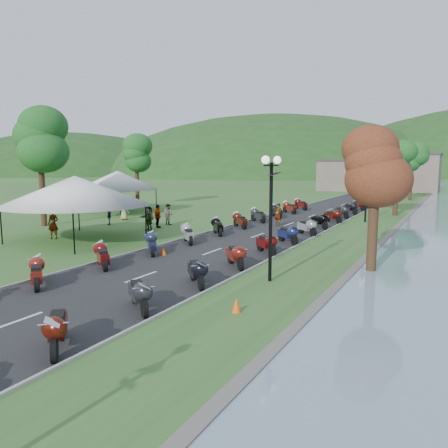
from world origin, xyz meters
The scene contains 12 objects.
road centered at (0.00, 40.00, 0.01)m, with size 7.00×120.00×0.02m, color #272729.
hills_backdrop centered at (0.00, 200.00, 0.00)m, with size 360.00×120.00×76.00m, color #285621, non-canonical shape.
far_building centered at (-2.00, 85.00, 2.50)m, with size 18.00×16.00×5.00m, color #77655C.
moto_row_left centered at (-2.55, 21.71, 0.55)m, with size 2.60×47.99×1.10m, color #331411, non-canonical shape.
moto_row_right centered at (2.69, 28.01, 0.55)m, with size 2.60×46.60×1.10m, color #331411, non-canonical shape.
vendor_tent_main centered at (-9.09, 21.00, 2.00)m, with size 5.98×5.98×4.00m, color white, non-canonical shape.
vendor_tent_side centered at (-17.92, 34.55, 2.00)m, with size 5.29×5.29×4.00m, color white, non-canonical shape.
tree_park_left centered at (-16.21, 24.38, 5.27)m, with size 3.79×3.79×10.53m, color #266F27, non-canonical shape.
tree_lakeside centered at (8.29, 21.83, 3.79)m, with size 2.73×2.73×7.58m, color #266F27, non-canonical shape.
pedestrian_a centered at (-10.87, 20.74, 0.00)m, with size 0.69×0.51×1.90m, color slate.
pedestrian_b centered at (-8.27, 29.47, 0.00)m, with size 0.79×0.43×1.62m, color slate.
pedestrian_c centered at (-12.24, 27.11, 0.00)m, with size 1.06×0.44×1.64m, color slate.
Camera 1 is at (11.58, 1.92, 4.81)m, focal length 35.00 mm.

